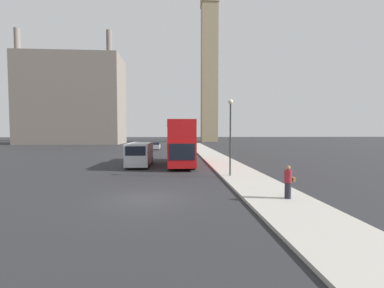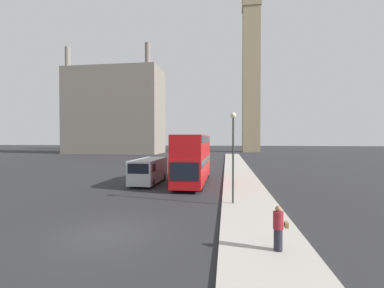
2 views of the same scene
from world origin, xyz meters
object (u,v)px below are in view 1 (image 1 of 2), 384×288
(parked_sedan, at_px, (155,146))
(street_lamp, at_px, (230,126))
(red_double_decker_bus, at_px, (181,141))
(clock_tower, at_px, (209,42))
(pedestrian, at_px, (288,182))
(white_van, at_px, (140,154))

(parked_sedan, bearing_deg, street_lamp, -75.36)
(red_double_decker_bus, relative_size, parked_sedan, 2.40)
(clock_tower, xyz_separation_m, street_lamp, (-7.34, -68.53, -29.74))
(red_double_decker_bus, height_order, pedestrian, red_double_decker_bus)
(pedestrian, bearing_deg, white_van, 123.75)
(pedestrian, relative_size, parked_sedan, 0.38)
(pedestrian, bearing_deg, clock_tower, 85.52)
(clock_tower, distance_m, white_van, 71.19)
(street_lamp, height_order, parked_sedan, street_lamp)
(clock_tower, bearing_deg, street_lamp, -96.12)
(red_double_decker_bus, distance_m, street_lamp, 8.60)
(street_lamp, distance_m, parked_sedan, 32.22)
(white_van, relative_size, pedestrian, 3.63)
(white_van, bearing_deg, parked_sedan, 91.08)
(clock_tower, bearing_deg, red_double_decker_bus, -100.14)
(white_van, xyz_separation_m, pedestrian, (9.10, -13.63, -0.29))
(clock_tower, distance_m, street_lamp, 75.06)
(clock_tower, relative_size, parked_sedan, 15.48)
(parked_sedan, bearing_deg, pedestrian, -75.78)
(red_double_decker_bus, xyz_separation_m, street_lamp, (3.53, -7.72, 1.39))
(white_van, xyz_separation_m, street_lamp, (7.65, -6.92, 2.64))
(white_van, height_order, street_lamp, street_lamp)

